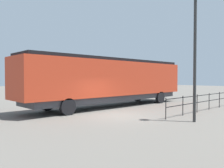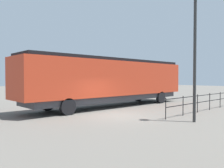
# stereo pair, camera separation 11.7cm
# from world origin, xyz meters

# --- Properties ---
(ground_plane) EXTENTS (120.00, 120.00, 0.00)m
(ground_plane) POSITION_xyz_m (0.00, 0.00, 0.00)
(ground_plane) COLOR #666059
(locomotive) EXTENTS (3.09, 15.97, 3.99)m
(locomotive) POSITION_xyz_m (-3.67, 3.40, 2.25)
(locomotive) COLOR red
(locomotive) RESTS_ON ground_plane
(lamp_post) EXTENTS (0.58, 0.58, 7.40)m
(lamp_post) POSITION_xyz_m (4.38, 1.57, 5.37)
(lamp_post) COLOR #2D2D2D
(lamp_post) RESTS_ON ground_plane
(platform_fence) EXTENTS (0.05, 9.66, 1.26)m
(platform_fence) POSITION_xyz_m (2.91, 5.85, 0.81)
(platform_fence) COLOR black
(platform_fence) RESTS_ON ground_plane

